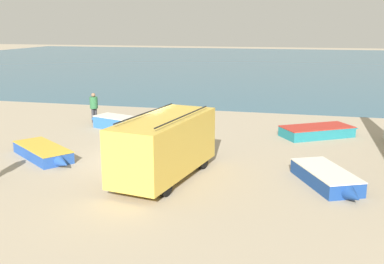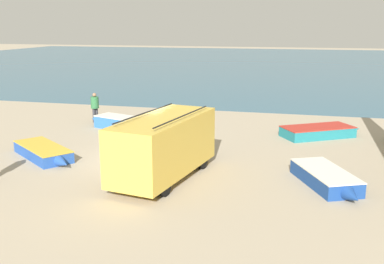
{
  "view_description": "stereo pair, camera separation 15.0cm",
  "coord_description": "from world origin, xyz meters",
  "px_view_note": "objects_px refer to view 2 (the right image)",
  "views": [
    {
      "loc": [
        6.6,
        -17.36,
        5.69
      ],
      "look_at": [
        1.93,
        1.59,
        1.0
      ],
      "focal_mm": 42.0,
      "sensor_mm": 36.0,
      "label": 1
    },
    {
      "loc": [
        6.75,
        -17.32,
        5.69
      ],
      "look_at": [
        1.93,
        1.59,
        1.0
      ],
      "focal_mm": 42.0,
      "sensor_mm": 36.0,
      "label": 2
    }
  ],
  "objects_px": {
    "fisherman_0": "(95,105)",
    "fishing_rowboat_3": "(327,178)",
    "fishing_rowboat_2": "(44,152)",
    "fishing_rowboat_0": "(122,123)",
    "parked_van": "(164,145)",
    "fishing_rowboat_1": "(319,131)"
  },
  "relations": [
    {
      "from": "fishing_rowboat_0",
      "to": "fisherman_0",
      "type": "distance_m",
      "value": 2.63
    },
    {
      "from": "fishing_rowboat_3",
      "to": "fisherman_0",
      "type": "xyz_separation_m",
      "value": [
        -12.96,
        7.86,
        0.78
      ]
    },
    {
      "from": "fishing_rowboat_1",
      "to": "fishing_rowboat_3",
      "type": "height_order",
      "value": "fishing_rowboat_3"
    },
    {
      "from": "fishing_rowboat_3",
      "to": "fisherman_0",
      "type": "relative_size",
      "value": 2.18
    },
    {
      "from": "fishing_rowboat_2",
      "to": "fishing_rowboat_3",
      "type": "relative_size",
      "value": 1.02
    },
    {
      "from": "parked_van",
      "to": "fishing_rowboat_1",
      "type": "height_order",
      "value": "parked_van"
    },
    {
      "from": "parked_van",
      "to": "fishing_rowboat_2",
      "type": "relative_size",
      "value": 1.43
    },
    {
      "from": "fishing_rowboat_1",
      "to": "fisherman_0",
      "type": "xyz_separation_m",
      "value": [
        -12.86,
        0.36,
        0.78
      ]
    },
    {
      "from": "fishing_rowboat_1",
      "to": "fishing_rowboat_3",
      "type": "bearing_deg",
      "value": -121.22
    },
    {
      "from": "fishing_rowboat_3",
      "to": "fishing_rowboat_0",
      "type": "bearing_deg",
      "value": -146.94
    },
    {
      "from": "parked_van",
      "to": "fishing_rowboat_3",
      "type": "relative_size",
      "value": 1.47
    },
    {
      "from": "fishing_rowboat_1",
      "to": "fisherman_0",
      "type": "height_order",
      "value": "fisherman_0"
    },
    {
      "from": "fisherman_0",
      "to": "fishing_rowboat_3",
      "type": "bearing_deg",
      "value": -173.18
    },
    {
      "from": "parked_van",
      "to": "fishing_rowboat_3",
      "type": "distance_m",
      "value": 6.05
    },
    {
      "from": "fisherman_0",
      "to": "parked_van",
      "type": "bearing_deg",
      "value": 167.72
    },
    {
      "from": "parked_van",
      "to": "fisherman_0",
      "type": "relative_size",
      "value": 3.2
    },
    {
      "from": "fishing_rowboat_0",
      "to": "fisherman_0",
      "type": "bearing_deg",
      "value": -10.27
    },
    {
      "from": "fisherman_0",
      "to": "fishing_rowboat_0",
      "type": "bearing_deg",
      "value": -170.92
    },
    {
      "from": "parked_van",
      "to": "fishing_rowboat_1",
      "type": "distance_m",
      "value": 10.04
    },
    {
      "from": "fishing_rowboat_0",
      "to": "parked_van",
      "type": "bearing_deg",
      "value": 142.3
    },
    {
      "from": "fishing_rowboat_2",
      "to": "fishing_rowboat_3",
      "type": "distance_m",
      "value": 11.86
    },
    {
      "from": "fishing_rowboat_0",
      "to": "fisherman_0",
      "type": "height_order",
      "value": "fisherman_0"
    }
  ]
}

